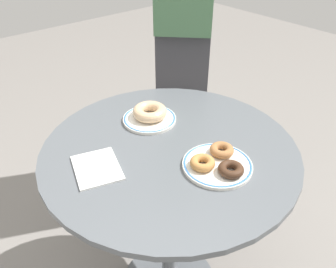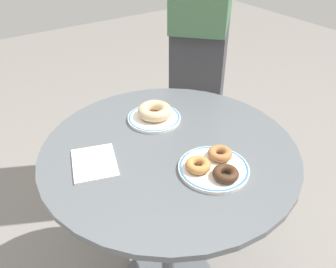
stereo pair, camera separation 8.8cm
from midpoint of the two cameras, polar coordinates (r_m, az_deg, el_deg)
cafe_table at (r=1.13m, az=-2.01°, el=-10.55°), size 0.75×0.75×0.70m
plate_left at (r=1.12m, az=-5.35°, el=2.46°), size 0.17×0.17×0.01m
plate_right at (r=0.93m, az=5.52°, el=-5.24°), size 0.19×0.19×0.01m
donut_glazed at (r=1.11m, az=-5.33°, el=3.64°), size 0.15×0.15×0.03m
donut_chocolate at (r=0.89m, az=7.64°, el=-5.94°), size 0.09×0.09×0.02m
donut_cinnamon at (r=0.95m, az=6.33°, el=-2.74°), size 0.09×0.09×0.02m
donut_old_fashioned at (r=0.90m, az=2.77°, el=-5.02°), size 0.10×0.10×0.02m
paper_napkin at (r=0.95m, az=-14.38°, el=-5.57°), size 0.17×0.16×0.01m
person_figure at (r=1.54m, az=1.16°, el=17.81°), size 0.44×0.44×1.72m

